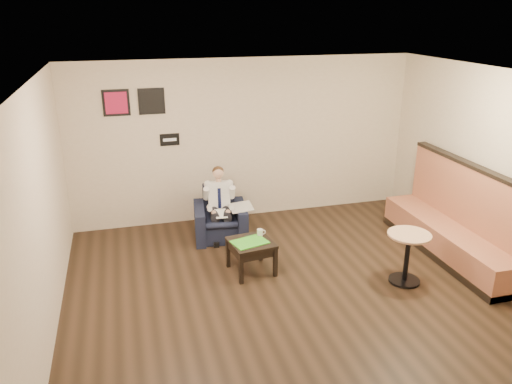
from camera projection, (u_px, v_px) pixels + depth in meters
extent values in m
plane|color=black|center=(303.00, 301.00, 6.43)|extent=(6.00, 6.00, 0.00)
cube|color=beige|center=(245.00, 140.00, 8.66)|extent=(6.00, 0.02, 2.80)
cube|color=beige|center=(471.00, 362.00, 3.23)|extent=(6.00, 0.02, 2.80)
cube|color=beige|center=(37.00, 228.00, 5.20)|extent=(0.02, 6.00, 2.80)
cube|color=white|center=(311.00, 81.00, 5.46)|extent=(6.00, 6.00, 0.02)
cube|color=black|center=(170.00, 140.00, 8.29)|extent=(0.32, 0.02, 0.20)
cube|color=#BA1643|center=(116.00, 103.00, 7.87)|extent=(0.42, 0.03, 0.42)
cube|color=black|center=(152.00, 101.00, 8.00)|extent=(0.42, 0.03, 0.42)
cube|color=black|center=(220.00, 214.00, 8.11)|extent=(0.92, 0.92, 0.80)
cube|color=white|center=(221.00, 214.00, 7.90)|extent=(0.20, 0.27, 0.01)
cube|color=silver|center=(241.00, 207.00, 8.03)|extent=(0.38, 0.46, 0.01)
cube|color=black|center=(251.00, 256.00, 7.09)|extent=(0.65, 0.65, 0.47)
cube|color=green|center=(250.00, 242.00, 6.97)|extent=(0.55, 0.45, 0.01)
cylinder|color=white|center=(260.00, 232.00, 7.17)|extent=(0.10, 0.10, 0.10)
cube|color=black|center=(250.00, 236.00, 7.17)|extent=(0.15, 0.08, 0.01)
cube|color=#A65C40|center=(452.00, 212.00, 7.42)|extent=(0.65, 2.73, 1.39)
cylinder|color=tan|center=(407.00, 258.00, 6.78)|extent=(0.59, 0.59, 0.72)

